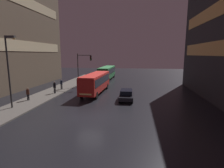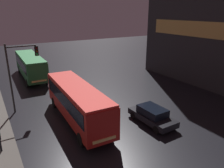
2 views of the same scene
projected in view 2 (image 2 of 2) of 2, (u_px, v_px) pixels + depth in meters
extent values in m
cube|color=#AD1E19|center=(77.00, 101.00, 18.14)|extent=(2.78, 10.14, 2.39)
cube|color=black|center=(77.00, 96.00, 18.00)|extent=(2.81, 9.34, 1.10)
cube|color=red|center=(76.00, 87.00, 17.74)|extent=(2.72, 9.94, 0.16)
cube|color=#F4CC72|center=(104.00, 140.00, 14.19)|extent=(1.67, 0.17, 0.20)
cylinder|color=black|center=(109.00, 131.00, 16.01)|extent=(0.29, 1.01, 1.00)
cylinder|color=black|center=(81.00, 139.00, 15.03)|extent=(0.29, 1.01, 1.00)
cylinder|color=black|center=(76.00, 98.00, 22.06)|extent=(0.29, 1.01, 1.00)
cylinder|color=black|center=(54.00, 102.00, 21.07)|extent=(0.29, 1.01, 1.00)
cube|color=#236B38|center=(31.00, 65.00, 30.10)|extent=(2.72, 10.53, 2.40)
cube|color=black|center=(30.00, 62.00, 29.96)|extent=(2.76, 9.70, 1.10)
cube|color=#399252|center=(29.00, 56.00, 29.70)|extent=(2.67, 10.32, 0.16)
cube|color=#F4CC72|center=(39.00, 81.00, 26.02)|extent=(1.73, 0.14, 0.20)
cylinder|color=black|center=(46.00, 80.00, 27.86)|extent=(0.27, 1.01, 1.00)
cylinder|color=black|center=(28.00, 83.00, 26.81)|extent=(0.27, 1.01, 1.00)
cylinder|color=black|center=(35.00, 67.00, 34.20)|extent=(0.27, 1.01, 1.00)
cylinder|color=black|center=(19.00, 69.00, 33.15)|extent=(0.27, 1.01, 1.00)
cube|color=black|center=(152.00, 117.00, 18.07)|extent=(1.93, 4.32, 0.50)
cube|color=black|center=(152.00, 111.00, 17.89)|extent=(1.61, 2.39, 0.62)
cylinder|color=black|center=(172.00, 124.00, 17.41)|extent=(0.22, 0.64, 0.64)
cylinder|color=black|center=(156.00, 130.00, 16.57)|extent=(0.22, 0.64, 0.64)
cylinder|color=black|center=(148.00, 111.00, 19.72)|extent=(0.22, 0.64, 0.64)
cylinder|color=black|center=(133.00, 115.00, 18.88)|extent=(0.22, 0.64, 0.64)
cylinder|color=black|center=(0.00, 145.00, 14.23)|extent=(0.14, 0.14, 0.88)
cylinder|color=#2D2D2D|center=(10.00, 80.00, 19.22)|extent=(0.16, 0.16, 6.28)
cylinder|color=#2D2D2D|center=(21.00, 46.00, 18.92)|extent=(2.51, 0.12, 0.12)
cube|color=black|center=(36.00, 51.00, 19.69)|extent=(0.30, 0.24, 0.90)
sphere|color=#390706|center=(36.00, 48.00, 19.48)|extent=(0.18, 0.18, 0.18)
sphere|color=#3B2B07|center=(37.00, 51.00, 19.57)|extent=(0.18, 0.18, 0.18)
sphere|color=green|center=(37.00, 54.00, 19.66)|extent=(0.18, 0.18, 0.18)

